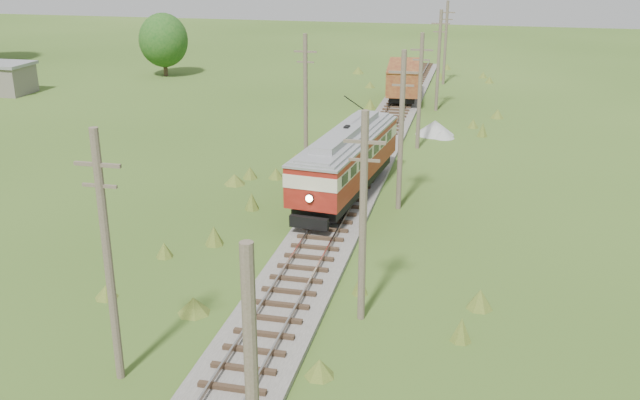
# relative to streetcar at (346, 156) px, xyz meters

# --- Properties ---
(railbed_main) EXTENTS (3.60, 96.00, 0.57)m
(railbed_main) POSITION_rel_streetcar_xyz_m (0.00, 2.25, -2.49)
(railbed_main) COLOR #605B54
(railbed_main) RESTS_ON ground
(streetcar) EXTENTS (4.31, 12.79, 5.79)m
(streetcar) POSITION_rel_streetcar_xyz_m (0.00, 0.00, 0.00)
(streetcar) COLOR black
(streetcar) RESTS_ON ground
(gondola) EXTENTS (3.75, 9.29, 3.01)m
(gondola) POSITION_rel_streetcar_xyz_m (0.00, 28.28, -0.49)
(gondola) COLOR black
(gondola) RESTS_ON ground
(gravel_pile) EXTENTS (3.15, 3.34, 1.15)m
(gravel_pile) POSITION_rel_streetcar_xyz_m (4.07, 16.45, -2.14)
(gravel_pile) COLOR gray
(gravel_pile) RESTS_ON ground
(utility_pole_r_2) EXTENTS (1.60, 0.30, 8.60)m
(utility_pole_r_2) POSITION_rel_streetcar_xyz_m (3.30, -13.75, 1.74)
(utility_pole_r_2) COLOR brown
(utility_pole_r_2) RESTS_ON ground
(utility_pole_r_3) EXTENTS (1.60, 0.30, 9.00)m
(utility_pole_r_3) POSITION_rel_streetcar_xyz_m (3.20, -0.75, 1.95)
(utility_pole_r_3) COLOR brown
(utility_pole_r_3) RESTS_ON ground
(utility_pole_r_4) EXTENTS (1.60, 0.30, 8.40)m
(utility_pole_r_4) POSITION_rel_streetcar_xyz_m (3.00, 12.25, 1.64)
(utility_pole_r_4) COLOR brown
(utility_pole_r_4) RESTS_ON ground
(utility_pole_r_5) EXTENTS (1.60, 0.30, 8.90)m
(utility_pole_r_5) POSITION_rel_streetcar_xyz_m (3.40, 25.25, 1.90)
(utility_pole_r_5) COLOR brown
(utility_pole_r_5) RESTS_ON ground
(utility_pole_r_6) EXTENTS (1.60, 0.30, 8.70)m
(utility_pole_r_6) POSITION_rel_streetcar_xyz_m (3.20, 38.25, 1.79)
(utility_pole_r_6) COLOR brown
(utility_pole_r_6) RESTS_ON ground
(utility_pole_l_a) EXTENTS (1.60, 0.30, 9.00)m
(utility_pole_l_a) POSITION_rel_streetcar_xyz_m (-4.20, -19.75, 1.95)
(utility_pole_l_a) COLOR brown
(utility_pole_l_a) RESTS_ON ground
(utility_pole_l_b) EXTENTS (1.60, 0.30, 8.60)m
(utility_pole_l_b) POSITION_rel_streetcar_xyz_m (-4.50, 8.25, 1.74)
(utility_pole_l_b) COLOR brown
(utility_pole_l_b) RESTS_ON ground
(tree_mid_a) EXTENTS (5.46, 5.46, 7.03)m
(tree_mid_a) POSITION_rel_streetcar_xyz_m (-28.00, 36.25, 1.34)
(tree_mid_a) COLOR #38281C
(tree_mid_a) RESTS_ON ground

